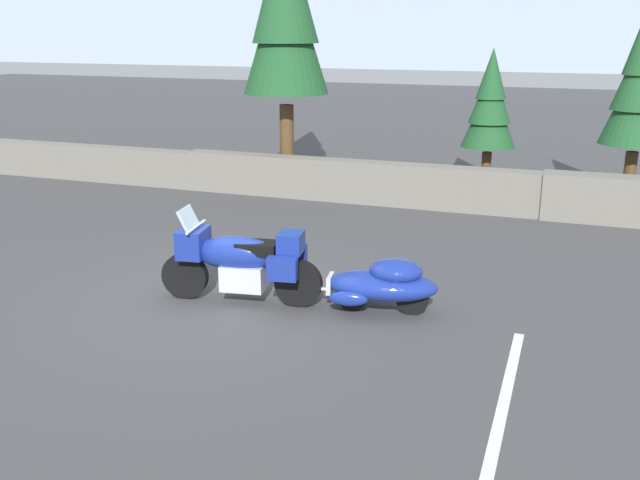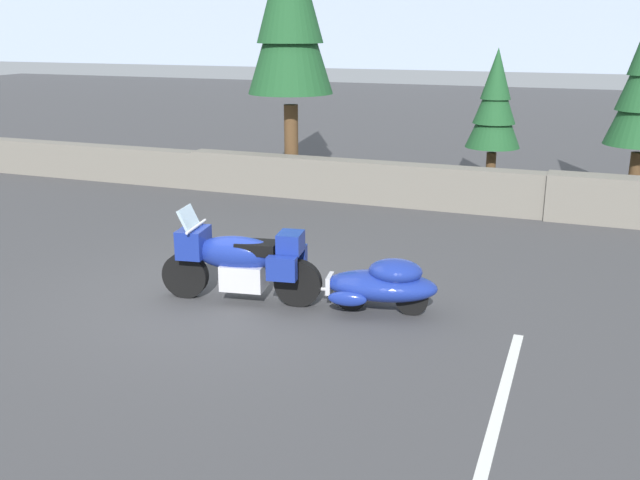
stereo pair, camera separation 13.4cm
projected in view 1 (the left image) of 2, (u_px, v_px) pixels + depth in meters
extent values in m
plane|color=#424244|center=(217.00, 302.00, 10.11)|extent=(80.00, 80.00, 0.00)
cube|color=slate|center=(55.00, 160.00, 18.38)|extent=(8.00, 0.46, 0.87)
cube|color=slate|center=(353.00, 181.00, 15.77)|extent=(8.00, 0.48, 0.92)
cylinder|color=black|center=(185.00, 276.00, 10.17)|extent=(0.67, 0.24, 0.66)
cylinder|color=black|center=(298.00, 283.00, 9.87)|extent=(0.67, 0.24, 0.66)
cube|color=silver|center=(244.00, 276.00, 10.00)|extent=(0.66, 0.53, 0.36)
ellipsoid|color=navy|center=(237.00, 253.00, 9.92)|extent=(1.25, 0.62, 0.48)
cube|color=navy|center=(193.00, 243.00, 10.00)|extent=(0.44, 0.57, 0.40)
cube|color=#9EB7C6|center=(189.00, 220.00, 9.92)|extent=(0.25, 0.46, 0.34)
cube|color=black|center=(257.00, 248.00, 9.84)|extent=(0.61, 0.44, 0.16)
cube|color=navy|center=(291.00, 243.00, 9.72)|extent=(0.38, 0.44, 0.28)
cube|color=navy|center=(282.00, 269.00, 9.53)|extent=(0.42, 0.22, 0.32)
cube|color=navy|center=(292.00, 255.00, 10.09)|extent=(0.42, 0.22, 0.32)
cylinder|color=silver|center=(196.00, 227.00, 9.93)|extent=(0.15, 0.70, 0.04)
cylinder|color=silver|center=(187.00, 259.00, 10.09)|extent=(0.26, 0.11, 0.54)
cylinder|color=black|center=(352.00, 294.00, 9.77)|extent=(0.45, 0.17, 0.44)
cylinder|color=black|center=(412.00, 299.00, 9.62)|extent=(0.45, 0.17, 0.44)
ellipsoid|color=navy|center=(382.00, 285.00, 9.64)|extent=(1.59, 0.90, 0.40)
ellipsoid|color=navy|center=(396.00, 271.00, 9.55)|extent=(0.80, 0.66, 0.32)
cube|color=silver|center=(330.00, 283.00, 9.78)|extent=(0.11, 0.33, 0.24)
ellipsoid|color=navy|center=(348.00, 299.00, 9.45)|extent=(0.54, 0.22, 0.20)
ellipsoid|color=navy|center=(355.00, 282.00, 10.05)|extent=(0.54, 0.22, 0.20)
cylinder|color=silver|center=(302.00, 288.00, 9.88)|extent=(0.70, 0.16, 0.05)
cylinder|color=brown|center=(287.00, 147.00, 17.02)|extent=(0.33, 0.33, 1.97)
cone|color=#1E5128|center=(285.00, 24.00, 16.22)|extent=(1.97, 1.97, 3.12)
cylinder|color=brown|center=(486.00, 172.00, 16.66)|extent=(0.22, 0.22, 0.95)
cone|color=#1E5128|center=(490.00, 114.00, 16.27)|extent=(1.24, 1.24, 1.50)
cone|color=#1E5128|center=(491.00, 94.00, 16.14)|extent=(0.96, 0.96, 1.31)
cone|color=#1E5128|center=(492.00, 73.00, 16.01)|extent=(0.68, 0.68, 1.12)
cylinder|color=brown|center=(629.00, 180.00, 15.10)|extent=(0.25, 0.25, 1.22)
cone|color=#1E5128|center=(639.00, 97.00, 14.61)|extent=(1.43, 1.43, 1.93)
cube|color=silver|center=(504.00, 401.00, 7.42)|extent=(0.12, 3.60, 0.01)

